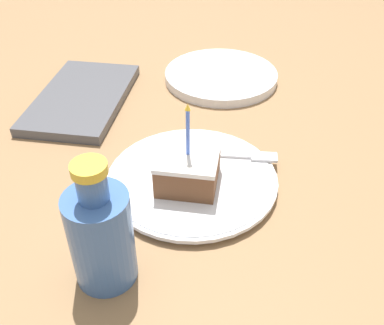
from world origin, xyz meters
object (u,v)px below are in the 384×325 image
object	(u,v)px
bottle	(101,235)
marble_board	(82,98)
plate	(192,179)
fork	(232,155)
cake_slice	(188,167)
side_plate	(222,76)

from	to	relation	value
bottle	marble_board	xyz separation A→B (m)	(-0.42, -0.19, -0.06)
plate	fork	xyz separation A→B (m)	(-0.06, 0.06, 0.01)
cake_slice	marble_board	distance (m)	0.36
cake_slice	bottle	world-z (taller)	bottle
plate	marble_board	xyz separation A→B (m)	(-0.23, -0.27, 0.00)
bottle	marble_board	bearing A→B (deg)	-156.13
fork	bottle	bearing A→B (deg)	-28.49
plate	fork	size ratio (longest dim) A/B	1.52
cake_slice	marble_board	size ratio (longest dim) A/B	0.49
fork	marble_board	bearing A→B (deg)	-116.21
side_plate	bottle	bearing A→B (deg)	-9.36
plate	cake_slice	world-z (taller)	cake_slice
side_plate	marble_board	xyz separation A→B (m)	(0.14, -0.28, 0.00)
fork	bottle	size ratio (longest dim) A/B	0.99
plate	side_plate	xyz separation A→B (m)	(-0.37, 0.01, 0.00)
cake_slice	fork	size ratio (longest dim) A/B	0.78
cake_slice	side_plate	distance (m)	0.38
fork	marble_board	distance (m)	0.37
side_plate	marble_board	world-z (taller)	same
plate	marble_board	distance (m)	0.35
bottle	side_plate	distance (m)	0.58
fork	bottle	world-z (taller)	bottle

